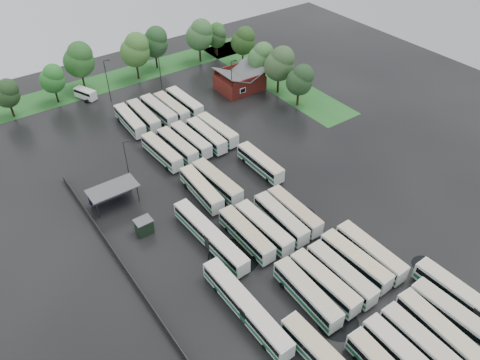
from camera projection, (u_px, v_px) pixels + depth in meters
ground at (274, 236)px, 73.84m from camera, size 160.00×160.00×0.00m
brick_building at (240, 82)px, 110.61m from camera, size 10.07×8.60×5.39m
wash_shed at (112, 189)px, 78.08m from camera, size 8.20×4.20×3.58m
utility_hut at (144, 226)px, 73.62m from camera, size 2.70×2.20×2.62m
grass_strip_north at (116, 79)px, 115.72m from camera, size 80.00×10.00×0.01m
grass_strip_east at (272, 78)px, 116.34m from camera, size 10.00×50.00×0.01m
west_fence at (122, 264)px, 68.44m from camera, size 0.10×50.00×1.20m
bus_r0c1 at (405, 357)px, 55.66m from camera, size 2.58×11.64×3.23m
bus_r0c2 at (423, 345)px, 56.96m from camera, size 2.65×11.74×3.26m
bus_r0c3 at (437, 329)px, 58.64m from camera, size 3.02×11.74×3.24m
bus_r0c4 at (453, 316)px, 60.10m from camera, size 2.95×11.89×3.28m
bus_r1c0 at (307, 294)px, 62.88m from camera, size 2.90×11.83×3.27m
bus_r1c1 at (324, 282)px, 64.39m from camera, size 2.81×11.64×3.22m
bus_r1c2 at (341, 274)px, 65.57m from camera, size 2.58×11.65×3.24m
bus_r1c3 at (355, 261)px, 67.41m from camera, size 2.96×11.81×3.26m
bus_r1c4 at (370, 252)px, 68.70m from camera, size 2.58×11.82×3.29m
bus_r2c0 at (246, 234)px, 71.57m from camera, size 2.48×11.57×3.22m
bus_r2c1 at (264, 228)px, 72.70m from camera, size 2.84×11.68×3.23m
bus_r2c2 at (281, 219)px, 74.35m from camera, size 2.73×11.45×3.17m
bus_r2c3 at (294, 211)px, 75.72m from camera, size 2.50×11.30×3.14m
bus_r3c0 at (201, 189)px, 80.04m from camera, size 2.96×11.54×3.18m
bus_r3c1 at (217, 182)px, 81.49m from camera, size 3.06×11.96×3.30m
bus_r3c4 at (260, 163)px, 85.97m from camera, size 2.40×11.24×3.13m
bus_r4c0 at (162, 152)px, 88.65m from camera, size 2.99×11.53×3.18m
bus_r4c1 at (177, 146)px, 90.23m from camera, size 2.91×11.41×3.15m
bus_r4c2 at (191, 140)px, 91.76m from camera, size 2.87×11.50×3.18m
bus_r4c3 at (206, 136)px, 92.93m from camera, size 2.54×11.41×3.17m
bus_r4c4 at (217, 130)px, 94.59m from camera, size 2.97×11.39×3.14m
bus_r5c0 at (130, 120)px, 97.40m from camera, size 2.81×11.40×3.15m
bus_r5c1 at (144, 116)px, 98.77m from camera, size 2.66×11.57×3.21m
bus_r5c2 at (159, 111)px, 100.37m from camera, size 2.96×11.82×3.26m
bus_r5c3 at (172, 107)px, 101.61m from camera, size 2.78×11.46×3.17m
bus_r5c4 at (185, 102)px, 103.23m from camera, size 2.85×11.73×3.24m
artic_bus_west_b at (210, 236)px, 71.35m from camera, size 3.04×16.92×3.13m
artic_bus_west_c at (246, 307)px, 61.26m from camera, size 2.49×17.07×3.17m
artic_bus_east at (475, 307)px, 61.17m from camera, size 2.93×17.51×3.24m
minibus at (85, 93)px, 107.41m from camera, size 3.91×5.75×2.36m
tree_north_0 at (7, 93)px, 98.45m from camera, size 5.35×5.35×8.85m
tree_north_1 at (53, 78)px, 103.19m from camera, size 5.57×5.57×9.23m
tree_north_2 at (79, 59)px, 107.20m from camera, size 7.05×7.05×11.68m
tree_north_3 at (136, 50)px, 111.33m from camera, size 7.08×7.08×11.72m
tree_north_4 at (155, 42)px, 116.29m from camera, size 6.63×6.63×10.97m
tree_north_5 at (200, 35)px, 119.22m from camera, size 6.85×6.85×11.34m
tree_north_6 at (216, 34)px, 124.24m from camera, size 5.16×5.16×8.55m
tree_east_0 at (301, 80)px, 101.96m from camera, size 5.91×5.89×9.75m
tree_east_1 at (280, 63)px, 106.01m from camera, size 6.84×6.84×11.32m
tree_east_2 at (261, 57)px, 110.84m from camera, size 6.03×6.03×9.98m
tree_east_3 at (244, 41)px, 118.18m from camera, size 6.12×6.12×10.14m
tree_east_4 at (218, 37)px, 123.55m from camera, size 4.82×4.81×7.97m
lamp_post_ne at (232, 78)px, 103.81m from camera, size 1.51×0.29×9.78m
lamp_post_nw at (127, 160)px, 80.35m from camera, size 1.43×0.28×9.28m
lamp_post_back_w at (107, 78)px, 103.55m from camera, size 1.54×0.30×10.00m
lamp_post_back_e at (160, 66)px, 108.43m from camera, size 1.52×0.30×9.84m
puddle_0 at (338, 323)px, 61.39m from camera, size 5.62×5.62×0.01m
puddle_1 at (432, 311)px, 62.84m from camera, size 2.81×2.81×0.01m
puddle_2 at (234, 257)px, 70.31m from camera, size 7.82×7.82×0.01m
puddle_3 at (302, 215)px, 77.49m from camera, size 4.65×4.65×0.01m
puddle_4 at (425, 265)px, 69.10m from camera, size 3.81×3.81×0.01m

